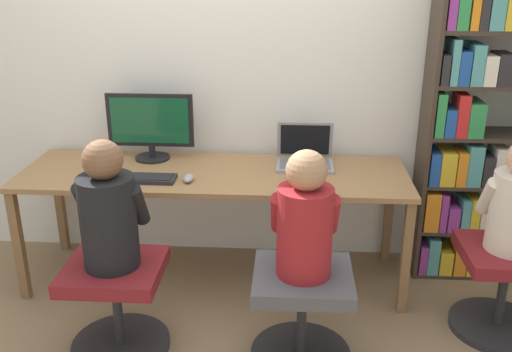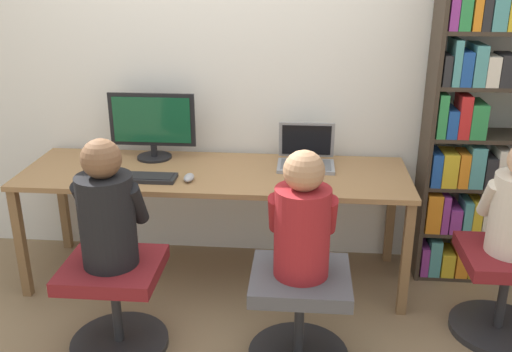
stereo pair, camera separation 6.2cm
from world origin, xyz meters
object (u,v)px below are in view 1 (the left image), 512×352
person_at_monitor (108,211)px  bookshelf (474,142)px  office_chair_right (302,309)px  person_at_laptop (305,220)px  laptop (305,157)px  keyboard (135,178)px  office_chair_side (504,283)px  office_chair_left (117,300)px  desktop_monitor (150,126)px

person_at_monitor → bookshelf: bearing=24.9°
office_chair_right → person_at_laptop: (0.00, 0.00, 0.48)m
laptop → keyboard: laptop is taller
keyboard → office_chair_side: 2.07m
office_chair_left → person_at_laptop: (0.92, -0.01, 0.48)m
keyboard → office_chair_left: size_ratio=0.91×
office_chair_side → desktop_monitor: bearing=162.2°
bookshelf → office_chair_side: 0.85m
desktop_monitor → office_chair_right: 1.47m
desktop_monitor → bookshelf: size_ratio=0.29×
desktop_monitor → person_at_monitor: (0.01, -0.92, -0.15)m
desktop_monitor → person_at_laptop: (0.93, -0.94, -0.16)m
laptop → office_chair_right: (-0.01, -0.89, -0.48)m
laptop → office_chair_side: bearing=-29.2°
laptop → office_chair_left: size_ratio=0.67×
desktop_monitor → office_chair_left: size_ratio=1.06×
person_at_monitor → person_at_laptop: 0.92m
desktop_monitor → laptop: bearing=-3.2°
keyboard → laptop: bearing=18.3°
laptop → bookshelf: bearing=1.4°
laptop → office_chair_right: laptop is taller
person_at_laptop → office_chair_side: person_at_laptop is taller
office_chair_left → person_at_monitor: (0.00, 0.00, 0.48)m
office_chair_right → office_chair_side: (1.06, 0.31, 0.00)m
office_chair_left → person_at_monitor: bearing=90.0°
person_at_laptop → office_chair_right: bearing=-90.0°
desktop_monitor → office_chair_right: bearing=-45.4°
office_chair_left → office_chair_side: 2.00m
desktop_monitor → person_at_monitor: 0.93m
desktop_monitor → laptop: 0.96m
keyboard → office_chair_side: size_ratio=0.91×
keyboard → office_chair_side: keyboard is taller
office_chair_right → person_at_laptop: size_ratio=0.82×
office_chair_side → person_at_laptop: bearing=-164.0°
desktop_monitor → bookshelf: (1.93, -0.03, -0.05)m
office_chair_left → bookshelf: 2.20m
person_at_monitor → office_chair_side: person_at_monitor is taller
person_at_monitor → desktop_monitor: bearing=90.7°
office_chair_right → person_at_laptop: person_at_laptop is taller
keyboard → person_at_laptop: size_ratio=0.75×
bookshelf → person_at_laptop: bearing=-137.7°
person_at_laptop → office_chair_side: (1.06, 0.30, -0.48)m
laptop → bookshelf: size_ratio=0.19×
desktop_monitor → office_chair_side: (1.99, -0.64, -0.64)m
office_chair_left → person_at_laptop: 1.04m
bookshelf → office_chair_left: bearing=-155.0°
desktop_monitor → office_chair_right: size_ratio=1.06×
office_chair_left → desktop_monitor: bearing=90.6°
person_at_monitor → office_chair_left: bearing=-90.0°
office_chair_left → bookshelf: bearing=25.0°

